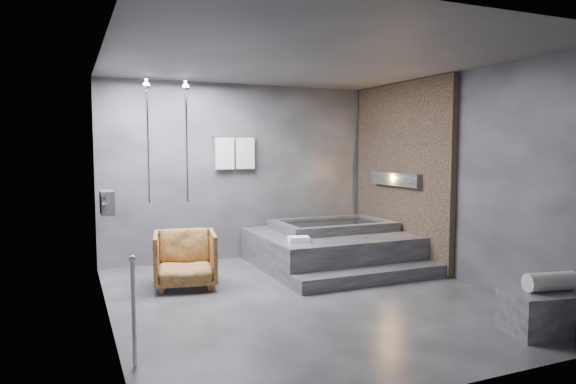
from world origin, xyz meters
name	(u,v)px	position (x,y,z in m)	size (l,w,h in m)	color
room	(330,152)	(0.40, 0.24, 1.73)	(5.00, 5.04, 2.82)	#29292B
tub_deck	(330,248)	(1.05, 1.45, 0.25)	(2.20, 2.00, 0.50)	#2E2E30
tub_step	(372,276)	(1.05, 0.27, 0.09)	(2.20, 0.36, 0.18)	#2E2E30
concrete_bench	(553,312)	(1.67, -1.98, 0.20)	(0.91, 0.50, 0.41)	#363639
driftwood_chair	(185,259)	(-1.25, 1.07, 0.36)	(0.77, 0.80, 0.72)	#4F2F13
rolled_towel	(550,282)	(1.65, -1.96, 0.50)	(0.18, 0.18, 0.51)	silver
deck_towel	(299,239)	(0.28, 0.91, 0.54)	(0.28, 0.21, 0.07)	white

